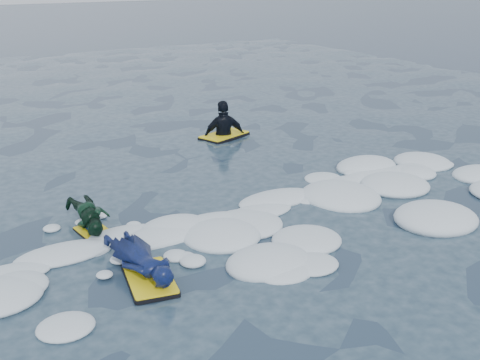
% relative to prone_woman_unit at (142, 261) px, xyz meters
% --- Properties ---
extents(ground, '(120.00, 120.00, 0.00)m').
position_rel_prone_woman_unit_xyz_m(ground, '(1.10, -0.47, -0.20)').
color(ground, '#1C2E43').
rests_on(ground, ground).
extents(foam_band, '(12.00, 3.10, 0.30)m').
position_rel_prone_woman_unit_xyz_m(foam_band, '(1.10, 0.56, -0.20)').
color(foam_band, white).
rests_on(foam_band, ground).
extents(prone_woman_unit, '(0.73, 1.55, 0.38)m').
position_rel_prone_woman_unit_xyz_m(prone_woman_unit, '(0.00, 0.00, 0.00)').
color(prone_woman_unit, black).
rests_on(prone_woman_unit, ground).
extents(prone_child_unit, '(0.67, 1.17, 0.43)m').
position_rel_prone_woman_unit_xyz_m(prone_child_unit, '(-0.13, 1.61, 0.02)').
color(prone_child_unit, black).
rests_on(prone_child_unit, ground).
extents(waiting_rider_unit, '(1.27, 0.96, 1.69)m').
position_rel_prone_woman_unit_xyz_m(waiting_rider_unit, '(4.02, 5.00, -0.20)').
color(waiting_rider_unit, black).
rests_on(waiting_rider_unit, ground).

